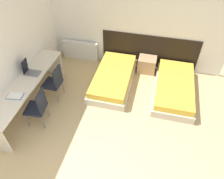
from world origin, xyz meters
TOP-DOWN VIEW (x-y plane):
  - wall_back at (0.00, 4.04)m, footprint 5.25×0.05m
  - wall_left at (-2.15, 2.01)m, footprint 0.05×5.02m
  - headboard_panel at (0.62, 4.01)m, footprint 2.64×0.03m
  - bed_near_window at (-0.16, 3.03)m, footprint 0.97×1.89m
  - bed_near_door at (1.41, 3.03)m, footprint 0.97×1.89m
  - nightstand at (0.62, 3.78)m, footprint 0.49×0.40m
  - radiator at (-1.39, 3.92)m, footprint 1.07×0.12m
  - desk at (-1.85, 1.80)m, footprint 0.55×2.59m
  - chair_near_laptop at (-1.41, 2.20)m, footprint 0.42×0.42m
  - chair_near_notebook at (-1.41, 1.39)m, footprint 0.45×0.45m
  - laptop at (-1.90, 2.11)m, footprint 0.35×0.23m
  - open_notebook at (-1.83, 1.35)m, footprint 0.34×0.24m

SIDE VIEW (x-z plane):
  - bed_near_window at x=-0.16m, z-range -0.01..0.35m
  - bed_near_door at x=1.41m, z-range -0.01..0.35m
  - nightstand at x=0.62m, z-range 0.00..0.43m
  - radiator at x=-1.39m, z-range 0.00..0.57m
  - headboard_panel at x=0.62m, z-range 0.00..0.99m
  - chair_near_laptop at x=-1.41m, z-range 0.04..0.96m
  - chair_near_notebook at x=-1.41m, z-range 0.04..0.96m
  - desk at x=-1.85m, z-range 0.23..0.97m
  - open_notebook at x=-1.83m, z-range 0.74..0.76m
  - laptop at x=-1.90m, z-range 0.63..0.99m
  - wall_back at x=0.00m, z-range 0.00..2.70m
  - wall_left at x=-2.15m, z-range 0.00..2.70m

